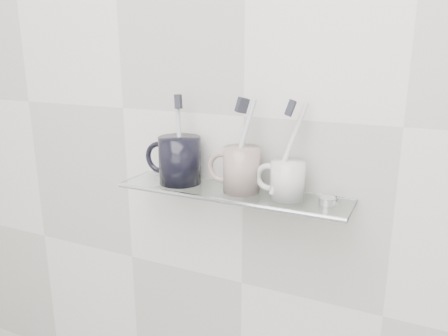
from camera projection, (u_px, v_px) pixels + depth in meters
The scene contains 18 objects.
wall_back at pixel (244, 116), 0.94m from camera, with size 2.50×2.50×0.00m, color silver.
shelf_glass at pixel (232, 193), 0.92m from camera, with size 0.50×0.12×0.01m, color silver.
shelf_rail at pixel (220, 201), 0.87m from camera, with size 0.01×0.01×0.50m, color silver.
bracket_left at pixel (160, 180), 1.05m from camera, with size 0.02×0.02×0.03m, color silver.
bracket_right at pixel (336, 205), 0.88m from camera, with size 0.02×0.02×0.03m, color silver.
mug_left at pixel (180, 160), 0.96m from camera, with size 0.09×0.09×0.10m, color black.
mug_left_handle at pixel (160, 158), 0.99m from camera, with size 0.07×0.07×0.01m, color black.
toothbrush_left at pixel (179, 138), 0.95m from camera, with size 0.01×0.01×0.19m, color silver.
bristles_left at pixel (178, 102), 0.93m from camera, with size 0.01×0.02×0.03m, color #25262F.
mug_center at pixel (241, 170), 0.91m from camera, with size 0.08×0.08×0.09m, color beige.
mug_center_handle at pixel (222, 167), 0.92m from camera, with size 0.07×0.07×0.01m, color beige.
toothbrush_center at pixel (242, 144), 0.89m from camera, with size 0.01×0.01×0.19m, color silver.
bristles_center at pixel (242, 105), 0.87m from camera, with size 0.01×0.02×0.03m, color #25262F.
mug_right at pixel (288, 180), 0.87m from camera, with size 0.07×0.07×0.08m, color silver.
mug_right_handle at pixel (268, 177), 0.88m from camera, with size 0.06×0.06×0.01m, color silver.
toothbrush_right at pixel (289, 149), 0.85m from camera, with size 0.01×0.01×0.19m, color beige.
bristles_right at pixel (291, 108), 0.83m from camera, with size 0.01×0.02×0.03m, color #25262F.
chrome_cap at pixel (327, 201), 0.84m from camera, with size 0.03×0.03×0.01m, color silver.
Camera 1 is at (0.36, 0.24, 1.39)m, focal length 35.00 mm.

